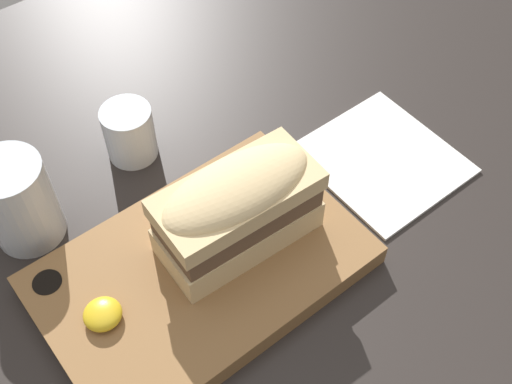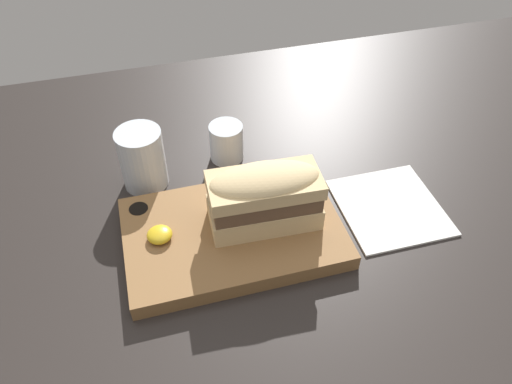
# 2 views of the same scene
# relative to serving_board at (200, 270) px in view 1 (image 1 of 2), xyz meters

# --- Properties ---
(dining_table) EXTENTS (1.88, 1.21, 0.02)m
(dining_table) POSITION_rel_serving_board_xyz_m (0.02, -0.03, -0.02)
(dining_table) COLOR #282321
(dining_table) RESTS_ON ground
(serving_board) EXTENTS (0.34, 0.22, 0.03)m
(serving_board) POSITION_rel_serving_board_xyz_m (0.00, 0.00, 0.00)
(serving_board) COLOR olive
(serving_board) RESTS_ON dining_table
(sandwich) EXTENTS (0.17, 0.09, 0.10)m
(sandwich) POSITION_rel_serving_board_xyz_m (0.05, 0.00, 0.07)
(sandwich) COLOR #DBBC84
(sandwich) RESTS_ON serving_board
(mustard_dollop) EXTENTS (0.04, 0.04, 0.02)m
(mustard_dollop) POSITION_rel_serving_board_xyz_m (-0.11, 0.01, 0.02)
(mustard_dollop) COLOR gold
(mustard_dollop) RESTS_ON serving_board
(water_glass) EXTENTS (0.08, 0.08, 0.11)m
(water_glass) POSITION_rel_serving_board_xyz_m (-0.12, 0.17, 0.03)
(water_glass) COLOR silver
(water_glass) RESTS_ON dining_table
(wine_glass) EXTENTS (0.06, 0.06, 0.07)m
(wine_glass) POSITION_rel_serving_board_xyz_m (0.04, 0.20, 0.02)
(wine_glass) COLOR silver
(wine_glass) RESTS_ON dining_table
(napkin) EXTENTS (0.17, 0.18, 0.00)m
(napkin) POSITION_rel_serving_board_xyz_m (0.27, -0.00, -0.01)
(napkin) COLOR white
(napkin) RESTS_ON dining_table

